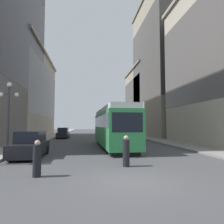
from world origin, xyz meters
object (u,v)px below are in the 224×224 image
(streetcar, at_px, (113,127))
(parked_car_left_near, at_px, (30,145))
(transit_bus, at_px, (123,127))
(parked_car_left_mid, at_px, (63,133))
(pedestrian_crossing_near, at_px, (126,152))
(pedestrian_crossing_far, at_px, (37,160))
(lamp_post_left_near, at_px, (9,106))

(streetcar, height_order, parked_car_left_near, streetcar)
(transit_bus, relative_size, parked_car_left_mid, 2.66)
(transit_bus, xyz_separation_m, pedestrian_crossing_near, (-4.39, -23.49, -1.16))
(pedestrian_crossing_far, bearing_deg, transit_bus, -109.01)
(pedestrian_crossing_near, distance_m, lamp_post_left_near, 9.77)
(parked_car_left_near, bearing_deg, pedestrian_crossing_far, -71.98)
(parked_car_left_mid, bearing_deg, parked_car_left_near, -89.67)
(streetcar, distance_m, transit_bus, 15.09)
(streetcar, xyz_separation_m, parked_car_left_mid, (-6.57, 15.06, -1.26))
(streetcar, height_order, pedestrian_crossing_near, streetcar)
(pedestrian_crossing_near, distance_m, pedestrian_crossing_far, 4.58)
(transit_bus, relative_size, lamp_post_left_near, 2.24)
(parked_car_left_near, bearing_deg, transit_bus, 62.22)
(transit_bus, distance_m, parked_car_left_mid, 10.51)
(streetcar, bearing_deg, parked_car_left_mid, 111.91)
(pedestrian_crossing_near, bearing_deg, parked_car_left_mid, -34.07)
(transit_bus, bearing_deg, streetcar, -105.72)
(pedestrian_crossing_near, bearing_deg, transit_bus, -58.83)
(parked_car_left_near, bearing_deg, lamp_post_left_near, 153.54)
(streetcar, relative_size, pedestrian_crossing_near, 7.45)
(parked_car_left_near, relative_size, parked_car_left_mid, 1.02)
(pedestrian_crossing_far, bearing_deg, parked_car_left_near, -72.15)
(parked_car_left_mid, xyz_separation_m, pedestrian_crossing_near, (6.05, -23.97, -0.06))
(pedestrian_crossing_far, bearing_deg, parked_car_left_mid, -85.94)
(transit_bus, height_order, parked_car_left_mid, transit_bus)
(pedestrian_crossing_far, bearing_deg, streetcar, -114.60)
(transit_bus, xyz_separation_m, lamp_post_left_near, (-12.34, -18.61, 1.72))
(parked_car_left_near, xyz_separation_m, pedestrian_crossing_far, (1.75, -5.48, -0.10))
(parked_car_left_mid, xyz_separation_m, pedestrian_crossing_far, (1.75, -25.52, -0.10))
(transit_bus, height_order, pedestrian_crossing_near, transit_bus)
(transit_bus, bearing_deg, pedestrian_crossing_far, -109.99)
(transit_bus, distance_m, pedestrian_crossing_far, 26.54)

